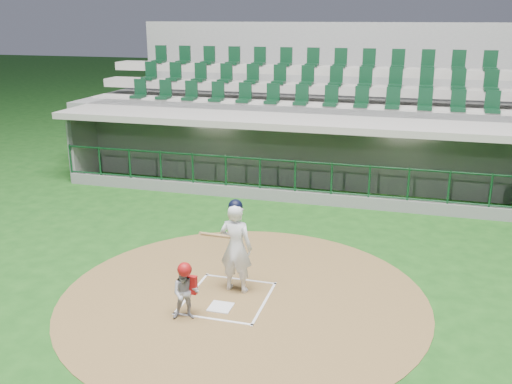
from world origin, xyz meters
TOP-DOWN VIEW (x-y plane):
  - ground at (0.00, 0.00)m, footprint 120.00×120.00m
  - dirt_circle at (0.30, -0.20)m, footprint 7.20×7.20m
  - home_plate at (0.00, -0.70)m, footprint 0.43×0.43m
  - batter_box_chalk at (0.00, -0.30)m, footprint 1.55×1.80m
  - dugout_structure at (0.04, 7.80)m, footprint 16.40×3.70m
  - seating_deck at (0.00, 10.91)m, footprint 17.00×6.72m
  - batter at (0.06, 0.07)m, footprint 0.89×0.89m
  - catcher at (-0.47, -1.24)m, footprint 0.59×0.52m

SIDE VIEW (x-z plane):
  - ground at x=0.00m, z-range 0.00..0.00m
  - dirt_circle at x=0.30m, z-range 0.00..0.01m
  - batter_box_chalk at x=0.00m, z-range 0.01..0.02m
  - home_plate at x=0.00m, z-range 0.01..0.03m
  - catcher at x=-0.47m, z-range 0.01..1.12m
  - dugout_structure at x=0.04m, z-range -0.53..2.47m
  - batter at x=0.06m, z-range 0.01..1.93m
  - seating_deck at x=0.00m, z-range -1.15..4.00m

